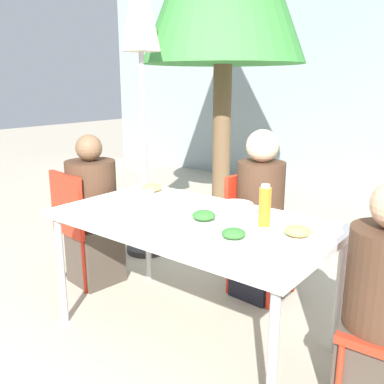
# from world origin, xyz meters

# --- Properties ---
(ground_plane) EXTENTS (24.00, 24.00, 0.00)m
(ground_plane) POSITION_xyz_m (0.00, 0.00, 0.00)
(ground_plane) COLOR #B2A893
(dining_table) EXTENTS (1.60, 0.90, 0.76)m
(dining_table) POSITION_xyz_m (0.00, 0.00, 0.70)
(dining_table) COLOR white
(dining_table) RESTS_ON ground
(chair_left) EXTENTS (0.44, 0.44, 0.87)m
(chair_left) POSITION_xyz_m (-1.11, 0.05, 0.51)
(chair_left) COLOR red
(chair_left) RESTS_ON ground
(person_left) EXTENTS (0.37, 0.37, 1.14)m
(person_left) POSITION_xyz_m (-1.05, 0.12, 0.53)
(person_left) COLOR #473D33
(person_left) RESTS_ON ground
(person_right) EXTENTS (0.35, 0.35, 1.12)m
(person_right) POSITION_xyz_m (1.05, 0.05, 0.52)
(person_right) COLOR #473D33
(person_right) RESTS_ON ground
(chair_far) EXTENTS (0.43, 0.43, 0.87)m
(chair_far) POSITION_xyz_m (-0.03, 0.75, 0.51)
(chair_far) COLOR red
(chair_far) RESTS_ON ground
(person_far) EXTENTS (0.33, 0.33, 1.20)m
(person_far) POSITION_xyz_m (0.05, 0.70, 0.57)
(person_far) COLOR black
(person_far) RESTS_ON ground
(closed_umbrella) EXTENTS (0.36, 0.36, 2.50)m
(closed_umbrella) POSITION_xyz_m (-1.16, 0.79, 1.92)
(closed_umbrella) COLOR #333333
(closed_umbrella) RESTS_ON ground
(plate_0) EXTENTS (0.22, 0.22, 0.06)m
(plate_0) POSITION_xyz_m (0.38, -0.16, 0.78)
(plate_0) COLOR white
(plate_0) RESTS_ON dining_table
(plate_1) EXTENTS (0.24, 0.24, 0.07)m
(plate_1) POSITION_xyz_m (0.10, -0.02, 0.78)
(plate_1) COLOR white
(plate_1) RESTS_ON dining_table
(plate_2) EXTENTS (0.24, 0.24, 0.07)m
(plate_2) POSITION_xyz_m (0.61, 0.06, 0.78)
(plate_2) COLOR white
(plate_2) RESTS_ON dining_table
(plate_3) EXTENTS (0.24, 0.24, 0.07)m
(plate_3) POSITION_xyz_m (-0.55, 0.25, 0.78)
(plate_3) COLOR white
(plate_3) RESTS_ON dining_table
(bottle) EXTENTS (0.07, 0.07, 0.23)m
(bottle) POSITION_xyz_m (0.39, 0.13, 0.87)
(bottle) COLOR #B7751E
(bottle) RESTS_ON dining_table
(drinking_cup) EXTENTS (0.08, 0.08, 0.10)m
(drinking_cup) POSITION_xyz_m (-0.34, -0.02, 0.81)
(drinking_cup) COLOR white
(drinking_cup) RESTS_ON dining_table
(salad_bowl) EXTENTS (0.20, 0.20, 0.05)m
(salad_bowl) POSITION_xyz_m (0.13, 0.25, 0.78)
(salad_bowl) COLOR white
(salad_bowl) RESTS_ON dining_table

